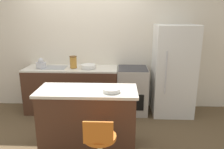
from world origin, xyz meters
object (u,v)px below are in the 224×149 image
Objects in this scene: stool_chair at (100,149)px; kettle at (41,64)px; oven_range at (132,90)px; mixing_bowl at (88,66)px; refrigerator at (173,71)px.

stool_chair is 2.37m from kettle.
mixing_bowl is at bearing -176.87° from oven_range.
kettle is 0.93m from mixing_bowl.
kettle reaches higher than mixing_bowl.
kettle is at bearing -179.42° from refrigerator.
mixing_bowl is (0.92, -0.00, -0.04)m from kettle.
refrigerator is 8.94× the size of kettle.
oven_range is 3.24× the size of mixing_bowl.
kettle reaches higher than stool_chair.
refrigerator is 2.32m from stool_chair.
refrigerator is (0.78, -0.02, 0.41)m from oven_range.
stool_chair is at bearing -54.99° from kettle.
kettle is (-1.32, 1.88, 0.58)m from stool_chair.
refrigerator is at bearing 56.90° from stool_chair.
refrigerator reaches higher than mixing_bowl.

